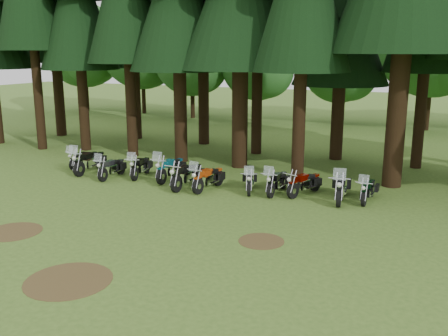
{
  "coord_description": "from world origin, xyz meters",
  "views": [
    {
      "loc": [
        9.31,
        -12.91,
        5.63
      ],
      "look_at": [
        1.23,
        5.0,
        1.0
      ],
      "focal_mm": 40.0,
      "sensor_mm": 36.0,
      "label": 1
    }
  ],
  "objects_px": {
    "motorcycle_3": "(140,167)",
    "motorcycle_8": "(277,183)",
    "motorcycle_10": "(341,188)",
    "motorcycle_0": "(84,159)",
    "motorcycle_9": "(304,184)",
    "motorcycle_1": "(90,162)",
    "motorcycle_5": "(187,176)",
    "motorcycle_7": "(249,181)",
    "motorcycle_11": "(368,191)",
    "motorcycle_4": "(170,169)",
    "motorcycle_6": "(208,179)",
    "motorcycle_2": "(112,168)"
  },
  "relations": [
    {
      "from": "motorcycle_5",
      "to": "motorcycle_1",
      "type": "bearing_deg",
      "value": 178.89
    },
    {
      "from": "motorcycle_0",
      "to": "motorcycle_10",
      "type": "bearing_deg",
      "value": 2.85
    },
    {
      "from": "motorcycle_3",
      "to": "motorcycle_8",
      "type": "bearing_deg",
      "value": -12.22
    },
    {
      "from": "motorcycle_10",
      "to": "motorcycle_9",
      "type": "bearing_deg",
      "value": 163.8
    },
    {
      "from": "motorcycle_1",
      "to": "motorcycle_9",
      "type": "xyz_separation_m",
      "value": [
        10.25,
        0.52,
        -0.07
      ]
    },
    {
      "from": "motorcycle_5",
      "to": "motorcycle_9",
      "type": "height_order",
      "value": "motorcycle_5"
    },
    {
      "from": "motorcycle_10",
      "to": "motorcycle_3",
      "type": "bearing_deg",
      "value": 172.29
    },
    {
      "from": "motorcycle_3",
      "to": "motorcycle_6",
      "type": "distance_m",
      "value": 3.85
    },
    {
      "from": "motorcycle_7",
      "to": "motorcycle_9",
      "type": "distance_m",
      "value": 2.23
    },
    {
      "from": "motorcycle_11",
      "to": "motorcycle_4",
      "type": "bearing_deg",
      "value": -175.22
    },
    {
      "from": "motorcycle_1",
      "to": "motorcycle_2",
      "type": "relative_size",
      "value": 1.16
    },
    {
      "from": "motorcycle_5",
      "to": "motorcycle_10",
      "type": "xyz_separation_m",
      "value": [
        6.28,
        0.72,
        0.02
      ]
    },
    {
      "from": "motorcycle_8",
      "to": "motorcycle_10",
      "type": "distance_m",
      "value": 2.54
    },
    {
      "from": "motorcycle_5",
      "to": "motorcycle_10",
      "type": "bearing_deg",
      "value": 9.91
    },
    {
      "from": "motorcycle_3",
      "to": "motorcycle_10",
      "type": "xyz_separation_m",
      "value": [
        9.09,
        -0.0,
        0.06
      ]
    },
    {
      "from": "motorcycle_1",
      "to": "motorcycle_10",
      "type": "bearing_deg",
      "value": -1.92
    },
    {
      "from": "motorcycle_4",
      "to": "motorcycle_8",
      "type": "height_order",
      "value": "motorcycle_4"
    },
    {
      "from": "motorcycle_3",
      "to": "motorcycle_7",
      "type": "height_order",
      "value": "motorcycle_3"
    },
    {
      "from": "motorcycle_2",
      "to": "motorcycle_4",
      "type": "height_order",
      "value": "motorcycle_4"
    },
    {
      "from": "motorcycle_1",
      "to": "motorcycle_10",
      "type": "relative_size",
      "value": 0.99
    },
    {
      "from": "motorcycle_2",
      "to": "motorcycle_7",
      "type": "relative_size",
      "value": 1.04
    },
    {
      "from": "motorcycle_2",
      "to": "motorcycle_9",
      "type": "bearing_deg",
      "value": 3.02
    },
    {
      "from": "motorcycle_9",
      "to": "motorcycle_10",
      "type": "relative_size",
      "value": 0.82
    },
    {
      "from": "motorcycle_1",
      "to": "motorcycle_5",
      "type": "relative_size",
      "value": 1.02
    },
    {
      "from": "motorcycle_5",
      "to": "motorcycle_7",
      "type": "xyz_separation_m",
      "value": [
        2.61,
        0.52,
        -0.06
      ]
    },
    {
      "from": "motorcycle_3",
      "to": "motorcycle_9",
      "type": "distance_m",
      "value": 7.62
    },
    {
      "from": "motorcycle_7",
      "to": "motorcycle_11",
      "type": "bearing_deg",
      "value": -13.46
    },
    {
      "from": "motorcycle_7",
      "to": "motorcycle_9",
      "type": "height_order",
      "value": "motorcycle_7"
    },
    {
      "from": "motorcycle_0",
      "to": "motorcycle_9",
      "type": "relative_size",
      "value": 0.99
    },
    {
      "from": "motorcycle_1",
      "to": "motorcycle_4",
      "type": "bearing_deg",
      "value": 1.34
    },
    {
      "from": "motorcycle_7",
      "to": "motorcycle_11",
      "type": "relative_size",
      "value": 0.99
    },
    {
      "from": "motorcycle_3",
      "to": "motorcycle_11",
      "type": "distance_m",
      "value": 10.07
    },
    {
      "from": "motorcycle_0",
      "to": "motorcycle_9",
      "type": "height_order",
      "value": "motorcycle_0"
    },
    {
      "from": "motorcycle_6",
      "to": "motorcycle_5",
      "type": "bearing_deg",
      "value": -171.03
    },
    {
      "from": "motorcycle_0",
      "to": "motorcycle_8",
      "type": "xyz_separation_m",
      "value": [
        10.1,
        -0.43,
        0.03
      ]
    },
    {
      "from": "motorcycle_5",
      "to": "motorcycle_9",
      "type": "bearing_deg",
      "value": 14.47
    },
    {
      "from": "motorcycle_3",
      "to": "motorcycle_10",
      "type": "height_order",
      "value": "motorcycle_10"
    },
    {
      "from": "motorcycle_1",
      "to": "motorcycle_10",
      "type": "distance_m",
      "value": 11.73
    },
    {
      "from": "motorcycle_7",
      "to": "motorcycle_3",
      "type": "bearing_deg",
      "value": 157.79
    },
    {
      "from": "motorcycle_1",
      "to": "motorcycle_5",
      "type": "xyz_separation_m",
      "value": [
        5.45,
        -0.42,
        -0.02
      ]
    },
    {
      "from": "motorcycle_11",
      "to": "motorcycle_9",
      "type": "bearing_deg",
      "value": -174.51
    },
    {
      "from": "motorcycle_9",
      "to": "motorcycle_1",
      "type": "bearing_deg",
      "value": -156.16
    },
    {
      "from": "motorcycle_0",
      "to": "motorcycle_7",
      "type": "relative_size",
      "value": 0.99
    },
    {
      "from": "motorcycle_3",
      "to": "motorcycle_4",
      "type": "height_order",
      "value": "motorcycle_4"
    },
    {
      "from": "motorcycle_6",
      "to": "motorcycle_10",
      "type": "xyz_separation_m",
      "value": [
        5.3,
        0.7,
        0.05
      ]
    },
    {
      "from": "motorcycle_11",
      "to": "motorcycle_10",
      "type": "bearing_deg",
      "value": -158.23
    },
    {
      "from": "motorcycle_1",
      "to": "motorcycle_4",
      "type": "relative_size",
      "value": 1.02
    },
    {
      "from": "motorcycle_3",
      "to": "motorcycle_9",
      "type": "bearing_deg",
      "value": -10.34
    },
    {
      "from": "motorcycle_7",
      "to": "motorcycle_8",
      "type": "bearing_deg",
      "value": -11.15
    },
    {
      "from": "motorcycle_3",
      "to": "motorcycle_8",
      "type": "relative_size",
      "value": 1.01
    }
  ]
}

